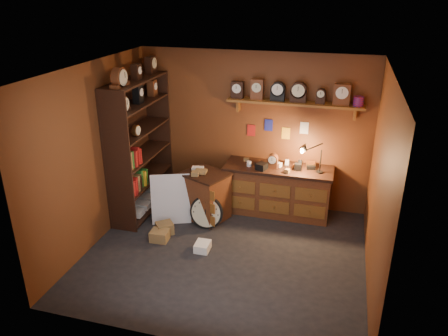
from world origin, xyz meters
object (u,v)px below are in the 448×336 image
shelving_unit (138,142)px  low_cabinet (206,194)px  workbench (278,187)px  big_round_clock (206,212)px

shelving_unit → low_cabinet: size_ratio=2.84×
shelving_unit → low_cabinet: shelving_unit is taller
workbench → low_cabinet: workbench is taller
low_cabinet → big_round_clock: bearing=-46.0°
shelving_unit → big_round_clock: (1.29, -0.32, -0.98)m
workbench → low_cabinet: 1.24m
shelving_unit → workbench: shelving_unit is taller
shelving_unit → big_round_clock: size_ratio=4.67×
shelving_unit → big_round_clock: shelving_unit is taller
low_cabinet → workbench: bearing=48.2°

